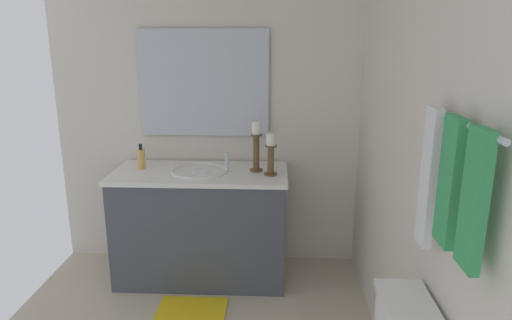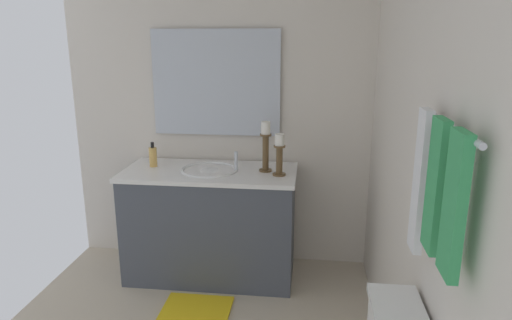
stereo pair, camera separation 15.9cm
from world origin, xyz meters
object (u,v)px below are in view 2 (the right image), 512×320
at_px(candle_holder_tall, 279,154).
at_px(towel_near_vanity, 420,182).
at_px(candle_holder_short, 266,145).
at_px(mirror, 216,83).
at_px(soap_bottle, 153,156).
at_px(towel_center, 436,186).
at_px(towel_near_corner, 454,206).
at_px(towel_bar, 449,125).
at_px(sink_basin, 210,175).
at_px(vanity_cabinet, 211,223).

height_order(candle_holder_tall, towel_near_vanity, towel_near_vanity).
xyz_separation_m(candle_holder_tall, candle_holder_short, (-0.09, -0.10, 0.04)).
xyz_separation_m(mirror, soap_bottle, (0.23, -0.43, -0.51)).
xyz_separation_m(candle_holder_short, towel_center, (1.64, 0.69, 0.26)).
relative_size(towel_near_vanity, towel_near_corner, 1.25).
height_order(mirror, towel_center, mirror).
relative_size(towel_bar, towel_near_vanity, 1.10).
bearing_deg(towel_near_corner, towel_bar, 174.61).
bearing_deg(towel_near_vanity, towel_center, 0.00).
bearing_deg(towel_bar, towel_near_corner, -5.39).
relative_size(soap_bottle, towel_center, 0.42).
xyz_separation_m(soap_bottle, towel_center, (1.67, 1.51, 0.38)).
xyz_separation_m(mirror, towel_near_corner, (2.09, 1.09, -0.12)).
relative_size(candle_holder_short, towel_near_vanity, 0.68).
bearing_deg(mirror, soap_bottle, -61.84).
xyz_separation_m(sink_basin, candle_holder_tall, (0.06, 0.49, 0.19)).
bearing_deg(towel_bar, candle_holder_tall, -158.59).
distance_m(candle_holder_tall, towel_near_vanity, 1.51).
distance_m(candle_holder_short, towel_near_vanity, 1.62).
bearing_deg(mirror, candle_holder_short, 57.34).
bearing_deg(candle_holder_short, sink_basin, -85.95).
height_order(candle_holder_tall, soap_bottle, candle_holder_tall).
bearing_deg(towel_near_corner, candle_holder_short, -159.29).
bearing_deg(towel_near_corner, soap_bottle, -140.82).
height_order(mirror, candle_holder_tall, mirror).
relative_size(towel_bar, towel_center, 1.34).
relative_size(mirror, candle_holder_tall, 3.31).
bearing_deg(vanity_cabinet, towel_bar, 34.37).
relative_size(vanity_cabinet, mirror, 1.30).
height_order(sink_basin, towel_near_corner, towel_near_corner).
bearing_deg(mirror, towel_bar, 30.24).
height_order(candle_holder_short, towel_center, towel_center).
height_order(candle_holder_tall, candle_holder_short, candle_holder_short).
bearing_deg(towel_bar, towel_near_vanity, -174.61).
relative_size(sink_basin, towel_near_vanity, 0.78).
bearing_deg(towel_center, towel_near_corner, 0.00).
relative_size(sink_basin, mirror, 0.43).
bearing_deg(towel_near_corner, mirror, -152.48).
distance_m(mirror, candle_holder_tall, 0.74).
bearing_deg(mirror, sink_basin, 0.20).
height_order(vanity_cabinet, towel_near_corner, towel_near_corner).
relative_size(vanity_cabinet, sink_basin, 3.06).
bearing_deg(candle_holder_tall, candle_holder_short, -131.05).
relative_size(candle_holder_short, towel_center, 0.82).
distance_m(candle_holder_tall, towel_bar, 1.74).
distance_m(candle_holder_tall, towel_near_corner, 1.87).
height_order(candle_holder_short, towel_near_vanity, towel_near_vanity).
bearing_deg(vanity_cabinet, towel_near_corner, 31.04).
bearing_deg(sink_basin, towel_near_vanity, 37.32).
relative_size(candle_holder_tall, towel_near_corner, 0.69).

